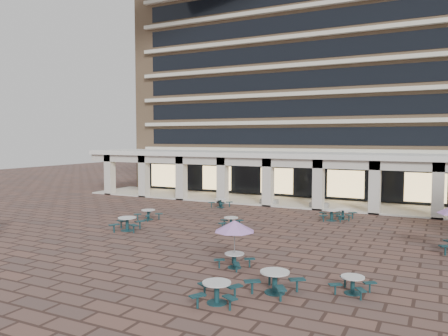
{
  "coord_description": "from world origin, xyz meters",
  "views": [
    {
      "loc": [
        10.71,
        -21.41,
        5.68
      ],
      "look_at": [
        -1.5,
        3.0,
        3.77
      ],
      "focal_mm": 35.0,
      "sensor_mm": 36.0,
      "label": 1
    }
  ],
  "objects": [
    {
      "name": "picnic_table_9",
      "position": [
        -6.33,
        -0.54,
        0.5
      ],
      "size": [
        2.23,
        2.23,
        0.83
      ],
      "rotation": [
        0.0,
        0.0,
        0.35
      ],
      "color": "#163943",
      "rests_on": "ground"
    },
    {
      "name": "picnic_table_3",
      "position": [
        5.39,
        -6.62,
        0.49
      ],
      "size": [
        2.05,
        2.05,
        0.81
      ],
      "rotation": [
        0.0,
        0.0,
        -0.2
      ],
      "color": "#163943",
      "rests_on": "ground"
    },
    {
      "name": "picnic_table_7",
      "position": [
        7.95,
        -5.42,
        0.38
      ],
      "size": [
        1.61,
        1.61,
        0.64
      ],
      "rotation": [
        0.0,
        0.0,
        -0.18
      ],
      "color": "#163943",
      "rests_on": "ground"
    },
    {
      "name": "apartment_building",
      "position": [
        0.0,
        25.47,
        12.6
      ],
      "size": [
        40.0,
        15.5,
        25.2
      ],
      "color": "#9E7B59",
      "rests_on": "ground"
    },
    {
      "name": "picnic_table_10",
      "position": [
        4.09,
        8.28,
        0.45
      ],
      "size": [
        1.97,
        1.97,
        0.75
      ],
      "rotation": [
        0.0,
        0.0,
        0.27
      ],
      "color": "#163943",
      "rests_on": "ground"
    },
    {
      "name": "picnic_table_13",
      "position": [
        4.68,
        9.14,
        0.45
      ],
      "size": [
        1.73,
        1.73,
        0.75
      ],
      "rotation": [
        0.0,
        0.0,
        -0.04
      ],
      "color": "#163943",
      "rests_on": "ground"
    },
    {
      "name": "retail_arcade",
      "position": [
        0.0,
        14.8,
        3.0
      ],
      "size": [
        42.0,
        6.6,
        4.4
      ],
      "color": "white",
      "rests_on": "ground"
    },
    {
      "name": "picnic_table_12",
      "position": [
        -5.31,
        10.0,
        0.43
      ],
      "size": [
        1.77,
        1.77,
        0.71
      ],
      "rotation": [
        0.0,
        0.0,
        -0.16
      ],
      "color": "#163943",
      "rests_on": "ground"
    },
    {
      "name": "planter_right",
      "position": [
        2.08,
        12.9,
        0.43
      ],
      "size": [
        1.5,
        0.7,
        1.16
      ],
      "color": "#989792",
      "rests_on": "ground"
    },
    {
      "name": "picnic_table_8",
      "position": [
        -7.33,
        2.95,
        0.42
      ],
      "size": [
        1.79,
        1.79,
        0.7
      ],
      "rotation": [
        0.0,
        0.0,
        -0.21
      ],
      "color": "#163943",
      "rests_on": "ground"
    },
    {
      "name": "picnic_table_2",
      "position": [
        3.95,
        -8.45,
        0.45
      ],
      "size": [
        1.97,
        1.97,
        0.75
      ],
      "rotation": [
        0.0,
        0.0,
        0.29
      ],
      "color": "#163943",
      "rests_on": "ground"
    },
    {
      "name": "planter_left",
      "position": [
        -2.2,
        12.9,
        0.57
      ],
      "size": [
        1.5,
        0.8,
        1.34
      ],
      "color": "#989792",
      "rests_on": "ground"
    },
    {
      "name": "picnic_table_6",
      "position": [
        2.75,
        -4.47,
        1.76
      ],
      "size": [
        1.8,
        1.8,
        2.08
      ],
      "rotation": [
        0.0,
        0.0,
        -0.22
      ],
      "color": "#163943",
      "rests_on": "ground"
    },
    {
      "name": "picnic_table_5",
      "position": [
        -1.03,
        3.05,
        0.4
      ],
      "size": [
        1.82,
        1.82,
        0.68
      ],
      "rotation": [
        0.0,
        0.0,
        0.34
      ],
      "color": "#163943",
      "rests_on": "ground"
    },
    {
      "name": "ground",
      "position": [
        0.0,
        0.0,
        0.0
      ],
      "size": [
        120.0,
        120.0,
        0.0
      ],
      "primitive_type": "plane",
      "color": "brown",
      "rests_on": "ground"
    }
  ]
}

